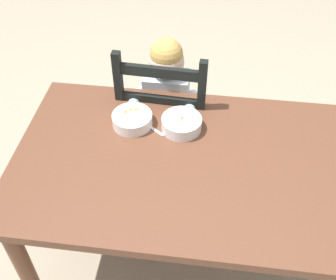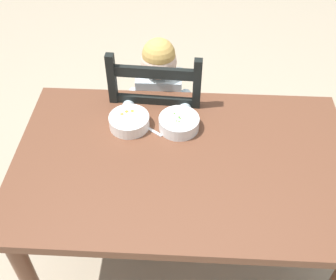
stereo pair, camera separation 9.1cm
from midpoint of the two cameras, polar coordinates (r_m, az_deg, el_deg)
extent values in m
plane|color=tan|center=(2.26, 2.72, -14.93)|extent=(8.00, 8.00, 0.00)
cube|color=brown|center=(1.71, 3.49, -3.21)|extent=(1.37, 0.87, 0.04)
cylinder|color=brown|center=(1.91, -17.45, -16.42)|extent=(0.07, 0.07, 0.66)
cylinder|color=brown|center=(2.30, -11.47, -1.01)|extent=(0.07, 0.07, 0.66)
cylinder|color=brown|center=(2.28, 19.45, -3.80)|extent=(0.07, 0.07, 0.66)
cube|color=black|center=(2.28, 1.05, 2.50)|extent=(0.44, 0.44, 0.02)
cube|color=black|center=(2.55, 5.92, 1.22)|extent=(0.04, 0.04, 0.41)
cube|color=black|center=(2.59, -2.46, 2.26)|extent=(0.04, 0.04, 0.41)
cube|color=black|center=(2.29, 4.91, -5.23)|extent=(0.04, 0.04, 0.41)
cube|color=black|center=(2.33, -4.42, -3.95)|extent=(0.04, 0.04, 0.41)
cube|color=black|center=(1.94, 5.78, 4.09)|extent=(0.04, 0.04, 0.53)
cube|color=black|center=(1.99, -5.18, 5.36)|extent=(0.04, 0.04, 0.53)
cube|color=black|center=(1.84, 0.25, 9.15)|extent=(0.36, 0.04, 0.05)
cube|color=black|center=(1.94, 0.23, 5.35)|extent=(0.36, 0.04, 0.05)
cube|color=silver|center=(2.14, 1.02, 5.34)|extent=(0.22, 0.14, 0.32)
sphere|color=beige|center=(2.00, 1.11, 10.58)|extent=(0.17, 0.17, 0.17)
sphere|color=tan|center=(1.98, 1.12, 11.50)|extent=(0.16, 0.16, 0.16)
cylinder|color=#3F4C72|center=(2.32, -0.79, -3.59)|extent=(0.07, 0.07, 0.43)
cylinder|color=#3F4C72|center=(2.31, 1.92, -3.85)|extent=(0.07, 0.07, 0.43)
cylinder|color=silver|center=(2.03, -2.94, 5.60)|extent=(0.06, 0.24, 0.13)
cylinder|color=silver|center=(2.01, 4.41, 5.00)|extent=(0.06, 0.24, 0.13)
cylinder|color=white|center=(1.80, 3.29, 2.19)|extent=(0.17, 0.17, 0.06)
cylinder|color=white|center=(1.82, 3.26, 1.61)|extent=(0.08, 0.08, 0.01)
cylinder|color=#46962E|center=(1.80, 3.30, 2.39)|extent=(0.14, 0.14, 0.03)
sphere|color=#46A024|center=(1.81, 2.74, 3.40)|extent=(0.01, 0.01, 0.01)
sphere|color=#4E9F22|center=(1.77, 2.93, 2.40)|extent=(0.01, 0.01, 0.01)
sphere|color=#4D8A24|center=(1.79, 3.32, 2.94)|extent=(0.01, 0.01, 0.01)
sphere|color=green|center=(1.79, 3.36, 2.81)|extent=(0.01, 0.01, 0.01)
sphere|color=#478C24|center=(1.77, 3.28, 2.34)|extent=(0.01, 0.01, 0.01)
sphere|color=#4D992C|center=(1.79, 3.51, 2.72)|extent=(0.01, 0.01, 0.01)
cylinder|color=white|center=(1.82, -3.45, 2.75)|extent=(0.17, 0.17, 0.05)
cylinder|color=white|center=(1.84, -3.42, 2.20)|extent=(0.08, 0.08, 0.01)
cylinder|color=orange|center=(1.82, -3.46, 2.94)|extent=(0.14, 0.14, 0.03)
cube|color=orange|center=(1.83, -2.94, 4.04)|extent=(0.02, 0.02, 0.01)
cube|color=orange|center=(1.82, -4.37, 3.69)|extent=(0.02, 0.02, 0.01)
cube|color=orange|center=(1.84, -3.73, 4.01)|extent=(0.02, 0.02, 0.01)
cube|color=silver|center=(1.80, -0.26, 1.26)|extent=(0.08, 0.07, 0.00)
ellipsoid|color=silver|center=(1.84, -1.78, 2.30)|extent=(0.05, 0.05, 0.01)
camera|label=1|loc=(0.05, 91.54, -1.52)|focal=44.93mm
camera|label=2|loc=(0.05, -88.46, 1.52)|focal=44.93mm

